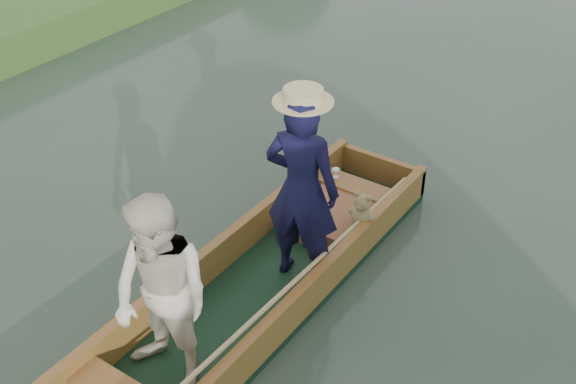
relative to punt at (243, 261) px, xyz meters
The scene contains 2 objects.
ground 0.71m from the punt, 110.33° to the left, with size 120.00×120.00×0.00m, color #283D30.
punt is the anchor object (origin of this frame).
Camera 1 is at (3.10, -3.91, 4.65)m, focal length 45.00 mm.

